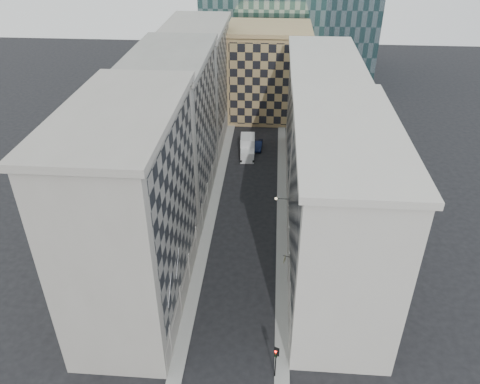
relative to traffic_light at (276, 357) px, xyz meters
The scene contains 15 objects.
ground 5.54m from the traffic_light, 166.57° to the right, with size 260.00×260.00×0.00m, color black.
sidewalk_west 30.67m from the traffic_light, 108.73° to the left, with size 1.50×100.00×0.15m, color gray.
sidewalk_east 29.07m from the traffic_light, 88.62° to the left, with size 1.50×100.00×0.15m, color gray.
bldg_left_a 20.37m from the traffic_light, 147.29° to the left, with size 10.80×22.80×23.70m.
bldg_left_b 36.42m from the traffic_light, 115.81° to the left, with size 10.80×22.80×22.70m.
bldg_left_c 56.63m from the traffic_light, 105.97° to the left, with size 10.80×22.80×21.70m.
bldg_right_a 16.96m from the traffic_light, 65.55° to the left, with size 10.80×26.80×20.70m.
bldg_right_b 41.97m from the traffic_light, 81.19° to the left, with size 10.80×28.80×19.70m.
tan_block 67.17m from the traffic_light, 92.19° to the left, with size 16.80×14.80×18.80m.
flagpoles_left 12.60m from the traffic_light, 154.82° to the left, with size 0.10×6.33×2.33m.
bracket_lamp 23.14m from the traffic_light, 90.43° to the left, with size 1.98×0.36×0.36m.
traffic_light is the anchor object (origin of this frame).
box_truck 47.51m from the traffic_light, 96.80° to the left, with size 2.83×6.35×3.42m.
dark_car 50.11m from the traffic_light, 94.35° to the left, with size 1.51×4.34×1.43m, color #101A3C.
shop_sign 13.49m from the traffic_light, 86.32° to the left, with size 0.85×0.74×0.84m.
Camera 1 is at (3.37, -28.56, 39.80)m, focal length 35.00 mm.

